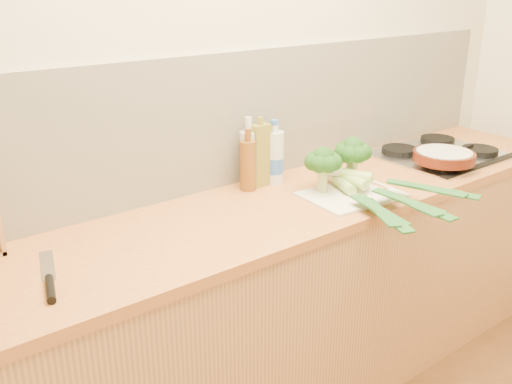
% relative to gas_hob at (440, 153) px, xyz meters
% --- Properties ---
extents(room_shell, '(3.50, 3.50, 3.50)m').
position_rel_gas_hob_xyz_m(room_shell, '(-1.02, 0.29, 0.26)').
color(room_shell, beige).
rests_on(room_shell, ground).
extents(counter, '(3.20, 0.62, 0.90)m').
position_rel_gas_hob_xyz_m(counter, '(-1.02, 0.00, -0.46)').
color(counter, tan).
rests_on(counter, ground).
extents(gas_hob, '(0.58, 0.50, 0.04)m').
position_rel_gas_hob_xyz_m(gas_hob, '(0.00, 0.00, 0.00)').
color(gas_hob, silver).
rests_on(gas_hob, counter).
extents(chopping_board, '(0.39, 0.30, 0.01)m').
position_rel_gas_hob_xyz_m(chopping_board, '(-0.73, -0.11, -0.01)').
color(chopping_board, white).
rests_on(chopping_board, counter).
extents(broccoli_left, '(0.15, 0.15, 0.18)m').
position_rel_gas_hob_xyz_m(broccoli_left, '(-0.81, -0.02, 0.12)').
color(broccoli_left, '#A7BA6C').
rests_on(broccoli_left, chopping_board).
extents(broccoli_right, '(0.15, 0.15, 0.20)m').
position_rel_gas_hob_xyz_m(broccoli_right, '(-0.65, -0.03, 0.13)').
color(broccoli_right, '#A7BA6C').
rests_on(broccoli_right, chopping_board).
extents(leek_front, '(0.27, 0.62, 0.04)m').
position_rel_gas_hob_xyz_m(leek_front, '(-0.76, -0.15, 0.02)').
color(leek_front, white).
rests_on(leek_front, chopping_board).
extents(leek_mid, '(0.11, 0.66, 0.04)m').
position_rel_gas_hob_xyz_m(leek_mid, '(-0.71, -0.17, 0.04)').
color(leek_mid, white).
rests_on(leek_mid, chopping_board).
extents(leek_back, '(0.26, 0.62, 0.04)m').
position_rel_gas_hob_xyz_m(leek_back, '(-0.65, -0.17, 0.06)').
color(leek_back, white).
rests_on(leek_back, chopping_board).
extents(chefs_knife, '(0.12, 0.33, 0.02)m').
position_rel_gas_hob_xyz_m(chefs_knife, '(-1.91, -0.08, -0.00)').
color(chefs_knife, silver).
rests_on(chefs_knife, counter).
extents(skillet, '(0.39, 0.27, 0.05)m').
position_rel_gas_hob_xyz_m(skillet, '(-0.16, -0.13, 0.05)').
color(skillet, '#4E1A0D').
rests_on(skillet, gas_hob).
extents(oil_tin, '(0.08, 0.05, 0.29)m').
position_rel_gas_hob_xyz_m(oil_tin, '(-0.94, 0.21, 0.12)').
color(oil_tin, olive).
rests_on(oil_tin, counter).
extents(glass_bottle, '(0.07, 0.07, 0.29)m').
position_rel_gas_hob_xyz_m(glass_bottle, '(-0.98, 0.23, 0.11)').
color(glass_bottle, silver).
rests_on(glass_bottle, counter).
extents(amber_bottle, '(0.06, 0.06, 0.25)m').
position_rel_gas_hob_xyz_m(amber_bottle, '(-1.01, 0.19, 0.09)').
color(amber_bottle, brown).
rests_on(amber_bottle, counter).
extents(water_bottle, '(0.08, 0.08, 0.25)m').
position_rel_gas_hob_xyz_m(water_bottle, '(-0.87, 0.20, 0.09)').
color(water_bottle, silver).
rests_on(water_bottle, counter).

